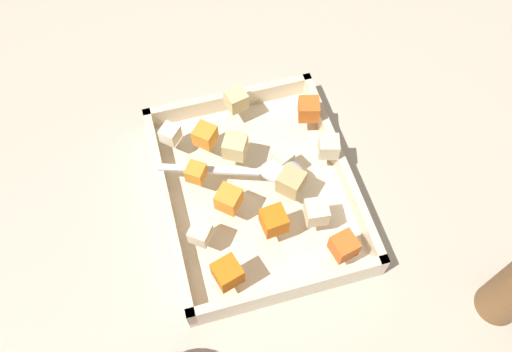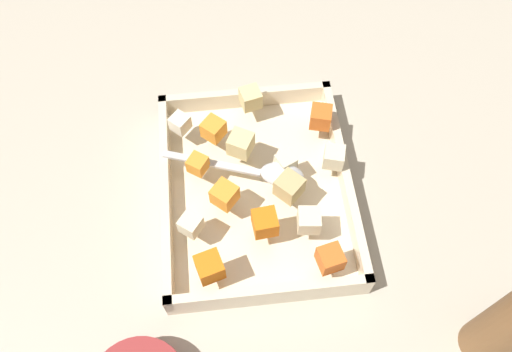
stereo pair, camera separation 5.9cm
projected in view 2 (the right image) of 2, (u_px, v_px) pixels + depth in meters
The scene contains 19 objects.
ground_plane at pixel (265, 185), 0.78m from camera, with size 4.00×4.00×0.00m, color #BCB29E.
baking_dish at pixel (256, 191), 0.76m from camera, with size 0.33×0.27×0.05m.
carrot_chunk_corner_ne at pixel (321, 117), 0.77m from camera, with size 0.03×0.03×0.03m, color orange.
carrot_chunk_corner_sw at pixel (213, 129), 0.76m from camera, with size 0.03×0.03×0.03m, color orange.
carrot_chunk_corner_nw at pixel (330, 259), 0.66m from camera, with size 0.03×0.03×0.03m, color orange.
carrot_chunk_far_right at pixel (225, 195), 0.70m from camera, with size 0.03×0.03×0.03m, color orange.
carrot_chunk_far_left at pixel (210, 267), 0.65m from camera, with size 0.03×0.03×0.03m, color orange.
carrot_chunk_heap_side at pixel (265, 223), 0.68m from camera, with size 0.03×0.03×0.03m, color orange.
carrot_chunk_near_left at pixel (198, 164), 0.73m from camera, with size 0.02×0.02×0.02m, color orange.
potato_chunk_mid_left at pixel (333, 154), 0.74m from camera, with size 0.03×0.03×0.03m, color beige.
potato_chunk_corner_se at pixel (285, 160), 0.73m from camera, with size 0.02×0.02×0.02m, color beige.
potato_chunk_near_right at pixel (241, 144), 0.74m from camera, with size 0.03×0.03×0.03m, color #E0CC89.
potato_chunk_near_spoon at pixel (309, 220), 0.69m from camera, with size 0.03×0.03×0.03m, color beige.
potato_chunk_rim_edge at pixel (191, 224), 0.69m from camera, with size 0.03×0.03×0.03m, color beige.
potato_chunk_center at pixel (289, 187), 0.71m from camera, with size 0.03×0.03×0.03m, color tan.
potato_chunk_mid_right at pixel (251, 98), 0.79m from camera, with size 0.03×0.03×0.03m, color #E0CC89.
parsnip_chunk_under_handle at pixel (180, 123), 0.77m from camera, with size 0.02×0.02×0.02m, color silver.
serving_spoon at pixel (273, 173), 0.73m from camera, with size 0.09×0.20×0.02m.
pepper_mill at pixel (512, 325), 0.59m from camera, with size 0.06×0.06×0.21m.
Camera 2 is at (0.37, -0.06, 0.69)m, focal length 36.70 mm.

